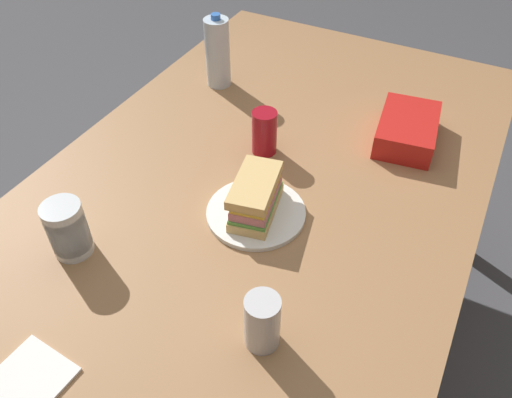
% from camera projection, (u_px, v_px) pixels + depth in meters
% --- Properties ---
extents(ground_plane, '(8.00, 8.00, 0.00)m').
position_uv_depth(ground_plane, '(259.00, 338.00, 1.80)').
color(ground_plane, '#4C4C51').
extents(dining_table, '(1.75, 1.06, 0.75)m').
position_uv_depth(dining_table, '(260.00, 202.00, 1.34)').
color(dining_table, '#9E7047').
rests_on(dining_table, ground_plane).
extents(paper_plate, '(0.23, 0.23, 0.01)m').
position_uv_depth(paper_plate, '(256.00, 213.00, 1.19)').
color(paper_plate, white).
rests_on(paper_plate, dining_table).
extents(sandwich, '(0.20, 0.13, 0.08)m').
position_uv_depth(sandwich, '(256.00, 197.00, 1.16)').
color(sandwich, '#DBB26B').
rests_on(sandwich, paper_plate).
extents(soda_can_red, '(0.07, 0.07, 0.12)m').
position_uv_depth(soda_can_red, '(264.00, 132.00, 1.32)').
color(soda_can_red, maroon).
rests_on(soda_can_red, dining_table).
extents(chip_bag, '(0.25, 0.18, 0.07)m').
position_uv_depth(chip_bag, '(407.00, 129.00, 1.38)').
color(chip_bag, red).
rests_on(chip_bag, dining_table).
extents(water_bottle_tall, '(0.08, 0.08, 0.23)m').
position_uv_depth(water_bottle_tall, '(218.00, 53.00, 1.54)').
color(water_bottle_tall, silver).
rests_on(water_bottle_tall, dining_table).
extents(plastic_cup_stack, '(0.08, 0.08, 0.13)m').
position_uv_depth(plastic_cup_stack, '(68.00, 229.00, 1.07)').
color(plastic_cup_stack, silver).
rests_on(plastic_cup_stack, dining_table).
extents(soda_can_silver, '(0.07, 0.07, 0.12)m').
position_uv_depth(soda_can_silver, '(262.00, 322.00, 0.91)').
color(soda_can_silver, silver).
rests_on(soda_can_silver, dining_table).
extents(paper_napkin, '(0.14, 0.14, 0.01)m').
position_uv_depth(paper_napkin, '(28.00, 380.00, 0.89)').
color(paper_napkin, white).
rests_on(paper_napkin, dining_table).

